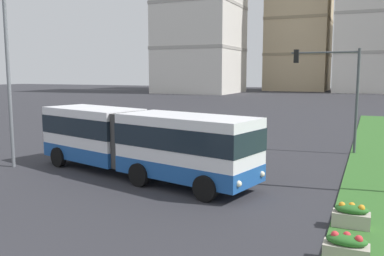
{
  "coord_description": "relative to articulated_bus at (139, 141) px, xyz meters",
  "views": [
    {
      "loc": [
        8.05,
        -3.66,
        4.76
      ],
      "look_at": [
        0.44,
        13.74,
        2.2
      ],
      "focal_mm": 38.48,
      "sensor_mm": 36.0,
      "label": 1
    }
  ],
  "objects": [
    {
      "name": "articulated_bus",
      "position": [
        0.0,
        0.0,
        0.0
      ],
      "size": [
        12.04,
        5.38,
        3.0
      ],
      "color": "white",
      "rests_on": "ground"
    },
    {
      "name": "streetlight_left",
      "position": [
        -6.84,
        -0.96,
        3.5
      ],
      "size": [
        0.7,
        0.28,
        9.41
      ],
      "color": "slate",
      "rests_on": "ground"
    },
    {
      "name": "flower_planter_3",
      "position": [
        9.33,
        -3.06,
        -1.23
      ],
      "size": [
        1.1,
        0.56,
        0.74
      ],
      "color": "#B7AD9E",
      "rests_on": "grass_median"
    },
    {
      "name": "flower_planter_2",
      "position": [
        9.33,
        -5.62,
        -1.23
      ],
      "size": [
        1.1,
        0.56,
        0.74
      ],
      "color": "#B7AD9E",
      "rests_on": "grass_median"
    },
    {
      "name": "traffic_light_far_right",
      "position": [
        7.67,
        9.55,
        2.57
      ],
      "size": [
        3.92,
        0.28,
        6.15
      ],
      "color": "#474C51",
      "rests_on": "ground"
    },
    {
      "name": "apartment_tower_west",
      "position": [
        -28.34,
        75.69,
        18.3
      ],
      "size": [
        17.83,
        18.65,
        39.88
      ],
      "color": "silver",
      "rests_on": "ground"
    }
  ]
}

